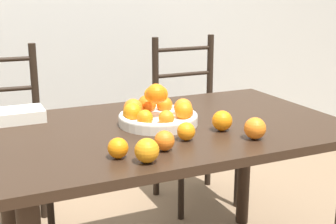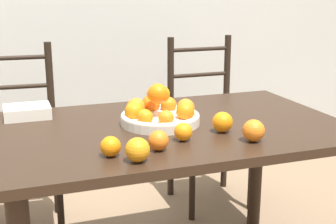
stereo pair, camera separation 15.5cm
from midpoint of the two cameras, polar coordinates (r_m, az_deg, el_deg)
dining_table at (r=1.94m, az=2.72°, el=-4.68°), size 1.41×0.90×0.76m
fruit_bowl at (r=1.91m, az=1.24°, el=-0.13°), size 0.32×0.32×0.17m
orange_loose_0 at (r=1.70m, az=4.47°, el=-2.45°), size 0.07×0.07×0.07m
orange_loose_1 at (r=1.82m, az=9.09°, el=-1.25°), size 0.08×0.08×0.08m
orange_loose_2 at (r=1.55m, az=-4.18°, el=-4.25°), size 0.07×0.07×0.07m
orange_loose_3 at (r=1.73m, az=12.93°, el=-2.25°), size 0.08×0.08×0.08m
orange_loose_4 at (r=1.50m, az=-0.77°, el=-4.67°), size 0.08×0.08×0.08m
orange_loose_5 at (r=1.60m, az=1.61°, el=-3.53°), size 0.07×0.07×0.07m
chair_left at (r=2.60m, az=-16.17°, el=-4.25°), size 0.44×0.42×1.01m
chair_right at (r=2.87m, az=6.37°, el=-1.96°), size 0.42×0.40×1.01m
book_stack at (r=2.07m, az=-14.76°, el=0.02°), size 0.19×0.15×0.05m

